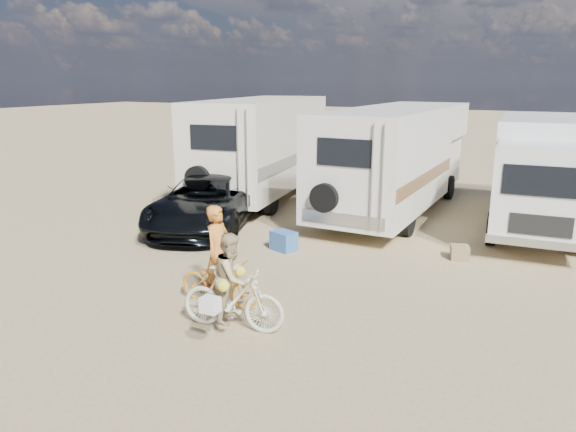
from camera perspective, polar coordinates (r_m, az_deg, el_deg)
The scene contains 11 objects.
ground at distance 11.10m, azimuth 2.29°, elevation -7.73°, with size 140.00×140.00×0.00m, color tan.
rv_main at distance 17.57m, azimuth 11.42°, elevation 5.81°, with size 2.63×8.90×3.31m, color white, non-canonical shape.
rv_left at distance 19.19m, azimuth -2.90°, elevation 7.06°, with size 2.64×7.40×3.50m, color white, non-canonical shape.
box_truck at distance 16.68m, azimuth 25.23°, elevation 3.93°, with size 2.38×7.18×3.10m, color silver, non-canonical shape.
dark_suv at distance 15.63m, azimuth -8.60°, elevation 1.49°, with size 2.46×5.33×1.48m, color black.
bike_man at distance 10.30m, azimuth -7.27°, elevation -7.00°, with size 0.59×1.69×0.89m, color orange.
bike_woman at distance 9.25m, azimuth -5.89°, elevation -8.72°, with size 0.52×1.85×1.11m, color beige.
rider_man at distance 10.15m, azimuth -7.35°, elevation -4.72°, with size 0.64×0.42×1.75m, color #C57327.
rider_woman at distance 9.18m, azimuth -5.92°, elevation -7.52°, with size 0.74×0.58×1.53m, color tan.
cooler at distance 13.45m, azimuth -0.47°, elevation -2.65°, with size 0.60×0.44×0.48m, color #325A9B.
crate at distance 13.44m, azimuth 17.74°, elevation -3.70°, with size 0.41×0.41×0.33m, color olive.
Camera 1 is at (4.20, -9.40, 4.16)m, focal length 33.53 mm.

